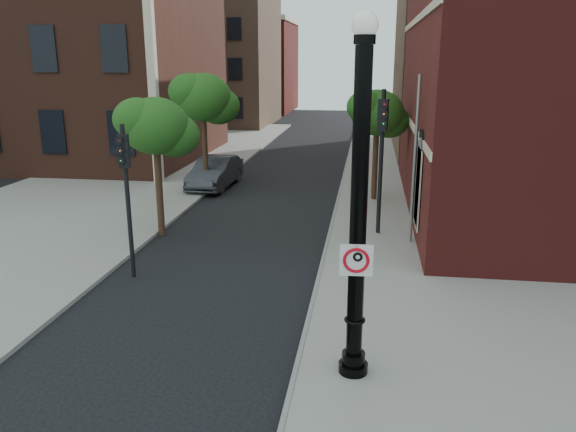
% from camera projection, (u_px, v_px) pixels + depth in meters
% --- Properties ---
extents(ground, '(120.00, 120.00, 0.00)m').
position_uv_depth(ground, '(187.00, 382.00, 10.89)').
color(ground, black).
rests_on(ground, ground).
extents(sidewalk_right, '(8.00, 60.00, 0.12)m').
position_uv_depth(sidewalk_right, '(443.00, 237.00, 19.57)').
color(sidewalk_right, gray).
rests_on(sidewalk_right, ground).
extents(sidewalk_left, '(10.00, 50.00, 0.12)m').
position_uv_depth(sidewalk_left, '(130.00, 178.00, 29.27)').
color(sidewalk_left, gray).
rests_on(sidewalk_left, ground).
extents(curb_edge, '(0.10, 60.00, 0.14)m').
position_uv_depth(curb_edge, '(330.00, 231.00, 20.11)').
color(curb_edge, gray).
rests_on(curb_edge, ground).
extents(victorian_building, '(18.60, 14.60, 17.95)m').
position_uv_depth(victorian_building, '(49.00, 12.00, 33.58)').
color(victorian_building, '#562C20').
rests_on(victorian_building, ground).
extents(bg_building_tan_a, '(12.00, 12.00, 12.00)m').
position_uv_depth(bg_building_tan_a, '(208.00, 59.00, 52.85)').
color(bg_building_tan_a, brown).
rests_on(bg_building_tan_a, ground).
extents(bg_building_red, '(12.00, 12.00, 10.00)m').
position_uv_depth(bg_building_red, '(242.00, 68.00, 66.46)').
color(bg_building_red, maroon).
rests_on(bg_building_red, ground).
extents(bg_building_tan_b, '(22.00, 14.00, 14.00)m').
position_uv_depth(bg_building_tan_b, '(576.00, 43.00, 35.36)').
color(bg_building_tan_b, brown).
rests_on(bg_building_tan_b, ground).
extents(lamppost, '(0.58, 0.58, 6.80)m').
position_uv_depth(lamppost, '(358.00, 224.00, 10.20)').
color(lamppost, black).
rests_on(lamppost, ground).
extents(no_parking_sign, '(0.61, 0.08, 0.61)m').
position_uv_depth(no_parking_sign, '(356.00, 260.00, 10.20)').
color(no_parking_sign, white).
rests_on(no_parking_sign, ground).
extents(parked_car, '(1.81, 4.61, 1.49)m').
position_uv_depth(parked_car, '(215.00, 172.00, 27.11)').
color(parked_car, '#2F3035').
rests_on(parked_car, ground).
extents(traffic_signal_left, '(0.32, 0.38, 4.36)m').
position_uv_depth(traffic_signal_left, '(126.00, 176.00, 15.32)').
color(traffic_signal_left, black).
rests_on(traffic_signal_left, ground).
extents(traffic_signal_right, '(0.38, 0.44, 5.08)m').
position_uv_depth(traffic_signal_right, '(382.00, 139.00, 18.94)').
color(traffic_signal_right, black).
rests_on(traffic_signal_right, ground).
extents(utility_pole, '(0.11, 0.11, 5.58)m').
position_uv_depth(utility_pole, '(415.00, 163.00, 18.14)').
color(utility_pole, '#999999').
rests_on(utility_pole, ground).
extents(street_tree_a, '(2.68, 2.42, 4.83)m').
position_uv_depth(street_tree_a, '(157.00, 128.00, 18.92)').
color(street_tree_a, '#362315').
rests_on(street_tree_a, ground).
extents(street_tree_b, '(3.02, 2.73, 5.45)m').
position_uv_depth(street_tree_b, '(204.00, 99.00, 25.33)').
color(street_tree_b, '#362315').
rests_on(street_tree_b, ground).
extents(street_tree_c, '(2.67, 2.41, 4.81)m').
position_uv_depth(street_tree_c, '(378.00, 114.00, 23.66)').
color(street_tree_c, '#362315').
rests_on(street_tree_c, ground).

